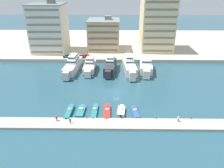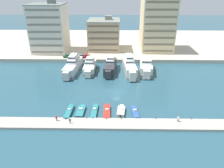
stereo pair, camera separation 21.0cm
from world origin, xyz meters
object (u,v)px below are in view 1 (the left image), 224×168
motorboat_blue_center_right (135,112)px  motorboat_teal_mid_left (95,111)px  yacht_ivory_left (90,67)px  pedestrian_far_side (178,118)px  car_grey_mid_left (80,56)px  yacht_ivory_center_left (129,66)px  car_green_far_left (67,56)px  motorboat_red_center_left (107,112)px  pedestrian_near_edge (57,118)px  motorboat_cream_center (121,111)px  car_red_center_left (87,56)px  car_blue_left (73,56)px  motorboat_teal_left (81,111)px  motorboat_teal_far_left (69,112)px  yacht_charcoal_mid_left (110,66)px  yacht_ivory_center (146,67)px  yacht_silver_far_left (73,66)px  pedestrian_mid_deck (70,120)px

motorboat_blue_center_right → motorboat_teal_mid_left: bearing=178.7°
yacht_ivory_left → pedestrian_far_side: size_ratio=9.19×
yacht_ivory_left → car_grey_mid_left: size_ratio=3.84×
motorboat_blue_center_right → yacht_ivory_center_left: bearing=89.9°
car_green_far_left → car_grey_mid_left: 6.20m
motorboat_red_center_left → pedestrian_near_edge: bearing=-158.8°
motorboat_cream_center → car_red_center_left: (-15.88, 46.65, 2.09)m
car_blue_left → pedestrian_near_edge: bearing=-85.2°
car_grey_mid_left → motorboat_teal_left: bearing=-81.2°
motorboat_teal_far_left → car_green_far_left: size_ratio=1.98×
yacht_ivory_left → car_blue_left: (-9.35, 13.33, 0.47)m
pedestrian_far_side → car_blue_left: bearing=126.1°
motorboat_teal_far_left → motorboat_blue_center_right: motorboat_teal_far_left is taller
yacht_charcoal_mid_left → pedestrian_near_edge: (-13.88, -38.59, -0.75)m
motorboat_teal_left → car_blue_left: 47.80m
yacht_ivory_center → car_green_far_left: (-36.82, 14.37, 0.31)m
motorboat_teal_far_left → motorboat_teal_mid_left: motorboat_teal_far_left is taller
yacht_silver_far_left → car_grey_mid_left: bearing=85.7°
motorboat_blue_center_right → yacht_silver_far_left: bearing=126.1°
yacht_ivory_center_left → motorboat_cream_center: (-4.15, -32.69, -2.14)m
motorboat_teal_left → car_grey_mid_left: (-7.21, 46.65, 2.21)m
motorboat_teal_mid_left → pedestrian_far_side: 24.03m
car_green_far_left → motorboat_cream_center: bearing=-61.6°
car_grey_mid_left → pedestrian_mid_deck: 53.46m
car_grey_mid_left → pedestrian_mid_deck: (5.31, -53.19, -1.00)m
motorboat_red_center_left → motorboat_teal_left: bearing=179.0°
car_red_center_left → pedestrian_far_side: size_ratio=2.40×
car_red_center_left → motorboat_blue_center_right: bearing=-66.9°
yacht_ivory_center_left → car_blue_left: size_ratio=5.22×
yacht_ivory_left → pedestrian_mid_deck: 39.86m
motorboat_teal_mid_left → pedestrian_far_side: bearing=-12.6°
motorboat_blue_center_right → car_grey_mid_left: size_ratio=1.73×
motorboat_blue_center_right → car_grey_mid_left: bearing=116.5°
car_blue_left → yacht_ivory_center_left: bearing=-27.7°
yacht_charcoal_mid_left → yacht_ivory_center: size_ratio=1.06×
yacht_charcoal_mid_left → car_red_center_left: size_ratio=4.34×
car_green_far_left → yacht_ivory_center_left: bearing=-25.8°
motorboat_blue_center_right → pedestrian_mid_deck: bearing=-160.9°
yacht_ivory_center → motorboat_cream_center: bearing=-109.2°
car_red_center_left → motorboat_cream_center: bearing=-71.2°
car_grey_mid_left → motorboat_teal_far_left: bearing=-85.4°
car_blue_left → motorboat_teal_left: bearing=-77.6°
yacht_ivory_center_left → motorboat_teal_far_left: 38.74m
motorboat_teal_mid_left → motorboat_red_center_left: size_ratio=0.98×
motorboat_teal_far_left → motorboat_teal_left: 3.43m
car_red_center_left → pedestrian_mid_deck: car_red_center_left is taller
yacht_ivory_left → yacht_ivory_center: bearing=-1.4°
yacht_charcoal_mid_left → yacht_ivory_center: bearing=-1.7°
yacht_ivory_left → yacht_ivory_center_left: 17.11m
yacht_ivory_center → motorboat_red_center_left: yacht_ivory_center is taller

